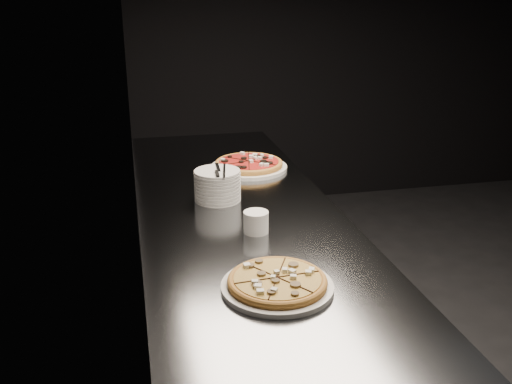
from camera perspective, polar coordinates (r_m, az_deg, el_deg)
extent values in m
cube|color=black|center=(1.93, -12.66, 10.21)|extent=(0.02, 5.00, 2.80)
cube|color=black|center=(5.07, 17.52, 15.51)|extent=(5.00, 0.02, 2.80)
cube|color=slate|center=(2.31, -1.40, -13.11)|extent=(0.70, 2.40, 0.90)
cube|color=slate|center=(2.10, -1.50, -2.50)|extent=(0.74, 2.44, 0.02)
cylinder|color=silver|center=(1.59, 2.14, -9.43)|extent=(0.31, 0.31, 0.01)
cylinder|color=#B98137|center=(1.59, 2.14, -9.02)|extent=(0.29, 0.29, 0.01)
torus|color=#B98137|center=(1.59, 2.14, -8.83)|extent=(0.30, 0.30, 0.02)
cylinder|color=#F6CA52|center=(1.58, 2.15, -8.68)|extent=(0.26, 0.26, 0.01)
cylinder|color=silver|center=(2.61, -0.72, 2.46)|extent=(0.35, 0.35, 0.02)
cylinder|color=#B98137|center=(2.60, -0.72, 2.77)|extent=(0.39, 0.39, 0.01)
torus|color=#B98137|center=(2.60, -0.72, 2.91)|extent=(0.39, 0.39, 0.02)
cylinder|color=#A91C18|center=(2.60, -0.72, 3.02)|extent=(0.34, 0.34, 0.01)
cylinder|color=silver|center=(2.24, -3.85, -0.62)|extent=(0.18, 0.18, 0.01)
cylinder|color=silver|center=(2.23, -3.86, -0.29)|extent=(0.18, 0.18, 0.01)
cylinder|color=silver|center=(2.23, -3.86, 0.03)|extent=(0.18, 0.18, 0.01)
cylinder|color=silver|center=(2.22, -3.87, 0.35)|extent=(0.18, 0.18, 0.01)
cylinder|color=silver|center=(2.22, -3.88, 0.68)|extent=(0.18, 0.18, 0.01)
cylinder|color=silver|center=(2.21, -3.89, 1.01)|extent=(0.18, 0.18, 0.01)
cylinder|color=silver|center=(2.21, -3.90, 1.33)|extent=(0.18, 0.18, 0.01)
cylinder|color=silver|center=(2.21, -3.90, 1.66)|extent=(0.18, 0.18, 0.01)
cylinder|color=silver|center=(2.20, -3.91, 1.99)|extent=(0.18, 0.18, 0.01)
cube|color=silver|center=(2.23, -3.84, 2.48)|extent=(0.02, 0.12, 0.00)
cube|color=black|center=(2.15, -3.90, 1.85)|extent=(0.02, 0.07, 0.01)
cube|color=silver|center=(2.19, -3.19, 2.17)|extent=(0.08, 0.17, 0.00)
cylinder|color=silver|center=(1.93, 0.00, -3.03)|extent=(0.09, 0.09, 0.07)
cylinder|color=black|center=(1.92, 0.00, -2.24)|extent=(0.07, 0.07, 0.01)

